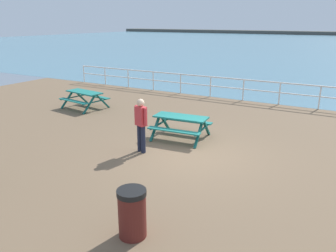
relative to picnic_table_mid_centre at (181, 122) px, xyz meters
name	(u,v)px	position (x,y,z in m)	size (l,w,h in m)	color
ground_plane	(191,157)	(0.94, -1.14, -0.68)	(30.00, 24.00, 0.20)	brown
seaward_railing	(261,87)	(0.94, 6.61, 0.16)	(23.07, 0.07, 1.08)	white
picnic_table_mid_centre	(181,122)	(0.00, 0.00, 0.00)	(1.93, 1.69, 0.80)	#1E7A70
picnic_table_far_left	(84,96)	(-5.72, 1.48, 0.00)	(2.00, 1.76, 0.80)	#1E7A70
visitor	(141,122)	(-0.45, -1.72, 0.36)	(0.51, 0.32, 1.66)	#1E2338
litter_bin	(132,213)	(1.79, -5.34, -0.10)	(0.55, 0.55, 0.95)	#591E19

